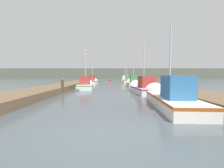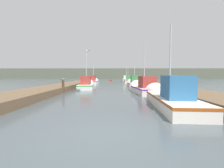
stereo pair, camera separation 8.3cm
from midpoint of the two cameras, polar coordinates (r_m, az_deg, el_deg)
ground_plane at (r=4.09m, az=-2.31°, el=-19.74°), size 200.00×200.00×0.00m
dock_left at (r=20.64m, az=-15.89°, el=-0.42°), size 2.88×40.00×0.50m
dock_right at (r=20.54m, az=15.94°, el=-0.44°), size 2.88×40.00×0.50m
distant_shore_ridge at (r=73.47m, az=0.39°, el=3.97°), size 120.00×16.00×4.47m
fishing_boat_0 at (r=8.79m, az=20.41°, el=-4.45°), size 1.93×6.48×4.64m
fishing_boat_1 at (r=13.84m, az=11.98°, el=-1.43°), size 2.13×4.93×4.96m
fishing_boat_2 at (r=18.30m, az=-9.47°, el=-0.27°), size 2.08×5.82×4.96m
fishing_boat_3 at (r=21.79m, az=8.52°, el=0.29°), size 1.78×5.24×3.55m
fishing_boat_4 at (r=26.24m, az=-6.92°, el=0.92°), size 1.50×5.19×3.63m
fishing_boat_5 at (r=30.93m, az=6.15°, el=1.33°), size 1.74×6.40×3.58m
fishing_boat_6 at (r=35.23m, az=5.53°, el=1.65°), size 1.98×5.79×4.13m
mooring_piling_0 at (r=16.89m, az=14.52°, el=0.13°), size 0.32×0.32×1.30m
mooring_piling_1 at (r=13.97m, az=-17.95°, el=-0.66°), size 0.26×0.26×1.27m
channel_buoy at (r=40.52m, az=-0.38°, el=1.46°), size 0.62×0.62×1.12m
seagull_lead at (r=13.22m, az=-9.41°, el=12.27°), size 0.56×0.30×0.12m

